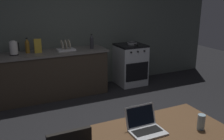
# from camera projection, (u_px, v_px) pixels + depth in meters

# --- Properties ---
(back_wall) EXTENTS (6.40, 0.10, 2.85)m
(back_wall) POSITION_uv_depth(u_px,v_px,m) (83.00, 21.00, 5.30)
(back_wall) COLOR #4F5650
(back_wall) RESTS_ON ground_plane
(kitchen_counter) EXTENTS (2.16, 0.64, 0.90)m
(kitchen_counter) POSITION_uv_depth(u_px,v_px,m) (52.00, 74.00, 4.96)
(kitchen_counter) COLOR #382D23
(kitchen_counter) RESTS_ON ground_plane
(stove_oven) EXTENTS (0.60, 0.62, 0.90)m
(stove_oven) POSITION_uv_depth(u_px,v_px,m) (130.00, 64.00, 5.67)
(stove_oven) COLOR #B7BABF
(stove_oven) RESTS_ON ground_plane
(dining_table) EXTENTS (1.31, 0.87, 0.71)m
(dining_table) POSITION_uv_depth(u_px,v_px,m) (163.00, 140.00, 2.38)
(dining_table) COLOR brown
(dining_table) RESTS_ON ground_plane
(laptop) EXTENTS (0.32, 0.29, 0.22)m
(laptop) POSITION_uv_depth(u_px,v_px,m) (145.00, 127.00, 2.39)
(laptop) COLOR silver
(laptop) RESTS_ON dining_table
(electric_kettle) EXTENTS (0.17, 0.15, 0.26)m
(electric_kettle) POSITION_uv_depth(u_px,v_px,m) (14.00, 48.00, 4.53)
(electric_kettle) COLOR black
(electric_kettle) RESTS_ON kitchen_counter
(bottle) EXTENTS (0.07, 0.07, 0.30)m
(bottle) POSITION_uv_depth(u_px,v_px,m) (92.00, 42.00, 5.08)
(bottle) COLOR #2D2D33
(bottle) RESTS_ON kitchen_counter
(frying_pan) EXTENTS (0.22, 0.39, 0.05)m
(frying_pan) POSITION_uv_depth(u_px,v_px,m) (132.00, 43.00, 5.52)
(frying_pan) COLOR gray
(frying_pan) RESTS_ON stove_oven
(drinking_glass) EXTENTS (0.07, 0.07, 0.15)m
(drinking_glass) POSITION_uv_depth(u_px,v_px,m) (201.00, 122.00, 2.42)
(drinking_glass) COLOR #99B7C6
(drinking_glass) RESTS_ON dining_table
(cereal_box) EXTENTS (0.13, 0.05, 0.26)m
(cereal_box) POSITION_uv_depth(u_px,v_px,m) (38.00, 46.00, 4.72)
(cereal_box) COLOR gold
(cereal_box) RESTS_ON kitchen_counter
(dish_rack) EXTENTS (0.34, 0.26, 0.21)m
(dish_rack) POSITION_uv_depth(u_px,v_px,m) (66.00, 48.00, 4.94)
(dish_rack) COLOR silver
(dish_rack) RESTS_ON kitchen_counter
(bottle_b) EXTENTS (0.08, 0.08, 0.29)m
(bottle_b) POSITION_uv_depth(u_px,v_px,m) (27.00, 46.00, 4.69)
(bottle_b) COLOR #8C601E
(bottle_b) RESTS_ON kitchen_counter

